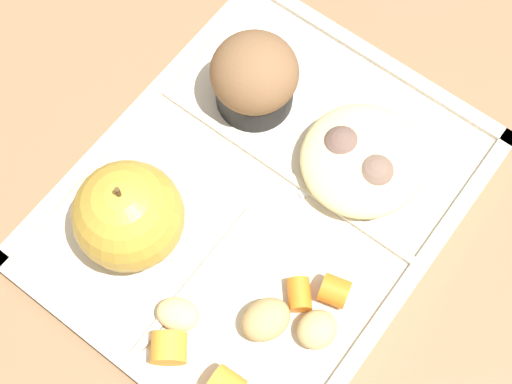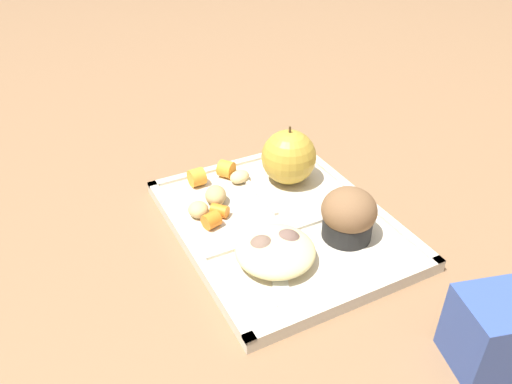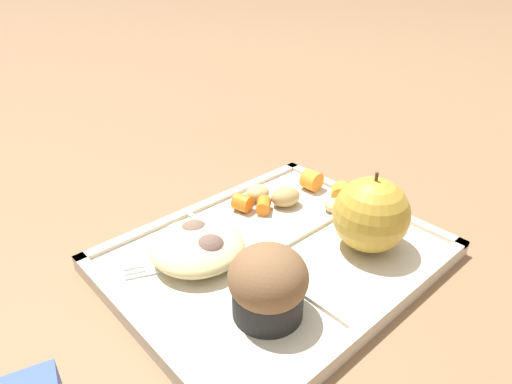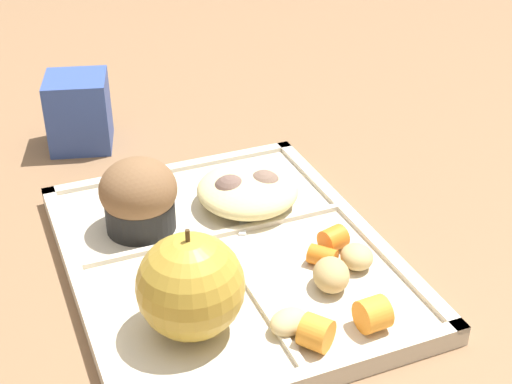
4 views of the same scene
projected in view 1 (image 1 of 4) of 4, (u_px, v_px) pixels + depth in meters
name	position (u px, v px, depth m)	size (l,w,h in m)	color
ground	(262.00, 204.00, 0.63)	(6.00, 6.00, 0.00)	#846042
lunch_tray	(262.00, 201.00, 0.62)	(0.35, 0.28, 0.02)	beige
green_apple	(129.00, 216.00, 0.56)	(0.09, 0.09, 0.09)	#B79333
bran_muffin	(254.00, 78.00, 0.62)	(0.07, 0.07, 0.07)	black
carrot_slice_small	(299.00, 294.00, 0.57)	(0.02, 0.02, 0.02)	orange
carrot_slice_large	(169.00, 348.00, 0.55)	(0.03, 0.03, 0.02)	orange
carrot_slice_diagonal	(334.00, 291.00, 0.57)	(0.02, 0.02, 0.02)	orange
potato_chunk_small	(317.00, 329.00, 0.56)	(0.03, 0.03, 0.02)	tan
potato_chunk_browned	(178.00, 314.00, 0.57)	(0.03, 0.03, 0.02)	tan
potato_chunk_wedge	(266.00, 320.00, 0.56)	(0.04, 0.03, 0.03)	tan
egg_noodle_pile	(363.00, 160.00, 0.61)	(0.10, 0.10, 0.03)	beige
meatball_side	(374.00, 175.00, 0.60)	(0.04, 0.04, 0.04)	#755B4C
meatball_front	(341.00, 148.00, 0.61)	(0.04, 0.04, 0.04)	brown
meatball_center	(363.00, 152.00, 0.61)	(0.03, 0.03, 0.03)	brown
plastic_fork	(382.00, 153.00, 0.63)	(0.13, 0.07, 0.00)	white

